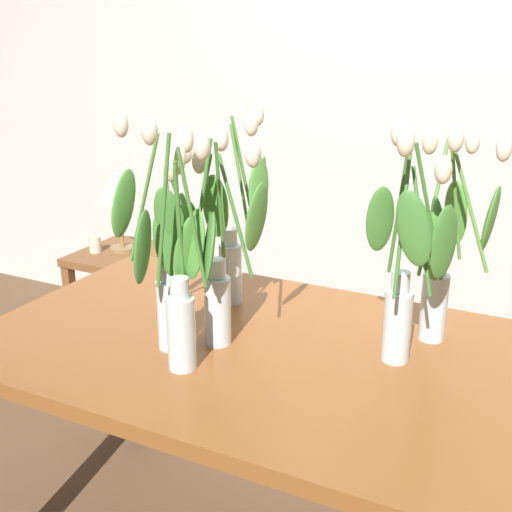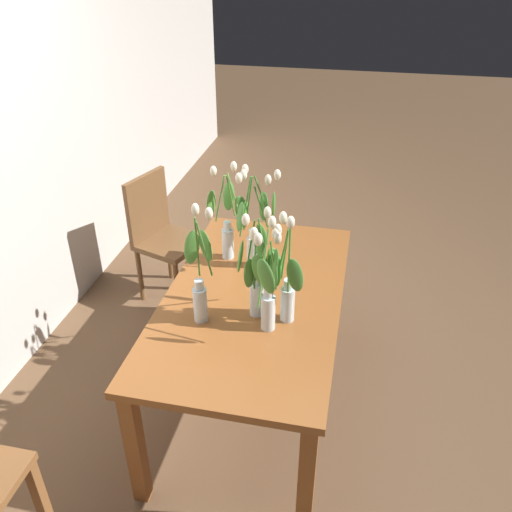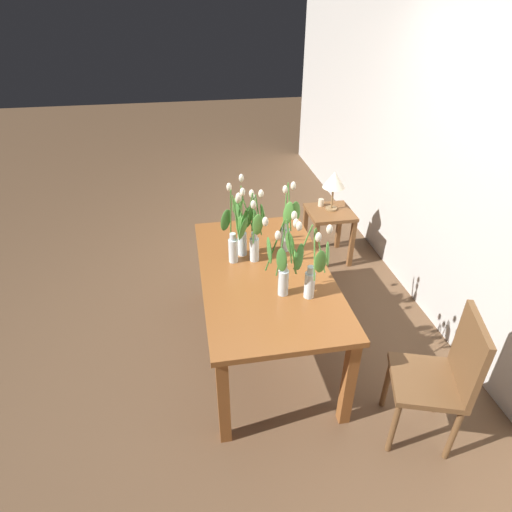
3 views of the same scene
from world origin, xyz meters
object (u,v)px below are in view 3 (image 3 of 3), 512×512
Objects in this scene: tulip_vase_0 at (235,233)px; tulip_vase_2 at (243,230)px; tulip_vase_1 at (311,271)px; side_table at (329,221)px; table_lamp at (334,181)px; tulip_vase_5 at (253,232)px; pillar_candle at (321,203)px; dining_table at (265,282)px; tulip_vase_3 at (284,265)px; dining_chair at (443,374)px; tulip_vase_4 at (287,229)px.

tulip_vase_0 is 0.10m from tulip_vase_2.
tulip_vase_1 reaches higher than side_table.
table_lamp is at bearing 148.60° from side_table.
tulip_vase_5 is 7.50× the size of pillar_candle.
tulip_vase_5 reaches higher than dining_table.
dining_table is at bearing -32.24° from pillar_candle.
tulip_vase_2 reaches higher than tulip_vase_5.
tulip_vase_2 is 0.58m from tulip_vase_3.
tulip_vase_0 is at bearing -46.29° from table_lamp.
tulip_vase_5 is 1.46m from table_lamp.
tulip_vase_0 is 0.67m from tulip_vase_1.
tulip_vase_3 is 7.73× the size of pillar_candle.
tulip_vase_0 reaches higher than tulip_vase_3.
table_lamp is (-2.16, 0.04, 0.33)m from dining_chair.
tulip_vase_3 reaches higher than dining_chair.
side_table is (-1.21, 0.90, -0.22)m from dining_table.
side_table is at bearing 133.16° from tulip_vase_2.
tulip_vase_4 is 1.04× the size of tulip_vase_5.
side_table is at bearing 143.22° from dining_table.
tulip_vase_4 is at bearing 105.15° from tulip_vase_5.
tulip_vase_2 is 7.77× the size of pillar_candle.
tulip_vase_5 reaches higher than pillar_candle.
tulip_vase_4 is (0.02, 0.32, -0.01)m from tulip_vase_2.
dining_table is 0.44m from tulip_vase_3.
tulip_vase_0 is 1.48× the size of table_lamp.
pillar_candle is (-1.63, 0.78, -0.39)m from tulip_vase_3.
pillar_candle is at bearing -155.07° from side_table.
tulip_vase_2 is 1.04× the size of tulip_vase_5.
tulip_vase_4 is (-0.23, 0.21, 0.29)m from dining_table.
table_lamp is at bearing 150.66° from tulip_vase_3.
tulip_vase_2 is (-0.61, -0.34, -0.00)m from tulip_vase_1.
tulip_vase_5 is 1.41× the size of table_lamp.
tulip_vase_2 is at bearing -46.43° from table_lamp.
tulip_vase_3 reaches higher than tulip_vase_5.
tulip_vase_4 is (-0.52, 0.15, -0.04)m from tulip_vase_3.
tulip_vase_4 is (-0.05, 0.39, -0.03)m from tulip_vase_0.
dining_table is at bearing -168.11° from tulip_vase_3.
dining_table is 2.86× the size of tulip_vase_1.
tulip_vase_1 is at bearing -23.60° from side_table.
tulip_vase_5 is 0.60× the size of dining_chair.
side_table is 1.38× the size of table_lamp.
dining_chair is (0.56, 0.66, -0.42)m from tulip_vase_1.
table_lamp reaches higher than pillar_candle.
tulip_vase_1 is 0.17m from tulip_vase_3.
tulip_vase_2 is 0.32m from tulip_vase_4.
dining_chair is at bearing 49.35° from tulip_vase_1.
tulip_vase_3 is 0.99× the size of tulip_vase_4.
tulip_vase_3 is at bearing -25.63° from pillar_candle.
tulip_vase_5 is at bearing -165.57° from tulip_vase_3.
tulip_vase_2 is 1.00× the size of tulip_vase_3.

